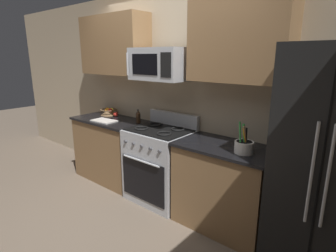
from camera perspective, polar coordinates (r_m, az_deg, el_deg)
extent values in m
plane|color=#6B5B4C|center=(3.25, -9.72, -19.08)|extent=(16.00, 16.00, 0.00)
cube|color=tan|center=(3.48, 2.21, 6.51)|extent=(8.00, 0.10, 2.60)
cube|color=olive|center=(4.09, -11.86, -5.00)|extent=(1.09, 0.56, 0.88)
cube|color=black|center=(3.96, -12.21, 1.22)|extent=(1.13, 0.60, 0.03)
cube|color=#B2B5BA|center=(3.43, -1.75, -8.31)|extent=(0.76, 0.60, 0.91)
cube|color=black|center=(3.26, -5.36, -11.35)|extent=(0.67, 0.01, 0.51)
cylinder|color=#B2B5BA|center=(3.14, -5.80, -7.32)|extent=(0.57, 0.02, 0.02)
cube|color=black|center=(3.28, -1.81, -0.82)|extent=(0.73, 0.54, 0.02)
cube|color=#B2B5BA|center=(3.46, 1.15, 1.41)|extent=(0.76, 0.06, 0.18)
torus|color=black|center=(3.30, -5.64, -0.46)|extent=(0.17, 0.17, 0.02)
torus|color=black|center=(3.06, -0.83, -1.60)|extent=(0.17, 0.17, 0.02)
torus|color=black|center=(3.48, -2.69, 0.37)|extent=(0.17, 0.17, 0.02)
torus|color=black|center=(3.25, 2.07, -0.64)|extent=(0.17, 0.17, 0.02)
cylinder|color=#4C4C51|center=(3.29, -9.01, -3.24)|extent=(0.04, 0.02, 0.04)
cylinder|color=#4C4C51|center=(3.19, -7.38, -3.74)|extent=(0.04, 0.02, 0.04)
cylinder|color=#4C4C51|center=(3.10, -5.65, -4.26)|extent=(0.04, 0.02, 0.04)
cylinder|color=#4C4C51|center=(3.01, -3.80, -4.81)|extent=(0.04, 0.02, 0.04)
cylinder|color=#4C4C51|center=(2.92, -1.84, -5.39)|extent=(0.04, 0.02, 0.04)
cube|color=olive|center=(2.97, 11.61, -12.70)|extent=(0.97, 0.56, 0.88)
cube|color=black|center=(2.80, 12.08, -4.38)|extent=(1.01, 0.60, 0.03)
cube|color=black|center=(2.51, 30.84, -7.27)|extent=(0.78, 0.67, 1.89)
cube|color=black|center=(2.20, 29.33, -10.06)|extent=(0.01, 0.01, 1.79)
cylinder|color=#B2B5BA|center=(2.16, 28.05, -8.92)|extent=(0.02, 0.02, 0.75)
cylinder|color=#B2B5BA|center=(2.15, 30.67, -9.41)|extent=(0.02, 0.02, 0.75)
cube|color=#B2B5BA|center=(3.18, -1.56, 12.95)|extent=(0.69, 0.40, 0.37)
cube|color=black|center=(3.08, -5.01, 12.84)|extent=(0.38, 0.01, 0.23)
cube|color=black|center=(2.87, -0.47, 12.77)|extent=(0.14, 0.01, 0.26)
cylinder|color=#B2B5BA|center=(3.24, -8.58, 12.82)|extent=(0.02, 0.02, 0.26)
cube|color=olive|center=(3.96, -11.30, 16.34)|extent=(1.12, 0.34, 0.79)
cube|color=olive|center=(2.79, 14.88, 16.99)|extent=(1.00, 0.34, 0.79)
cylinder|color=white|center=(2.61, 15.75, -4.34)|extent=(0.18, 0.18, 0.11)
cylinder|color=black|center=(2.61, 15.76, -4.15)|extent=(0.15, 0.15, 0.09)
cylinder|color=olive|center=(2.58, 16.05, -2.54)|extent=(0.04, 0.07, 0.24)
cylinder|color=orange|center=(2.57, 15.94, -2.80)|extent=(0.05, 0.04, 0.22)
cylinder|color=black|center=(2.58, 16.19, -2.73)|extent=(0.02, 0.04, 0.23)
cylinder|color=green|center=(2.56, 15.01, -2.20)|extent=(0.06, 0.05, 0.28)
cylinder|color=green|center=(2.57, 15.81, -2.39)|extent=(0.05, 0.03, 0.26)
cone|color=brown|center=(4.24, -12.41, 2.84)|extent=(0.25, 0.25, 0.08)
torus|color=brown|center=(4.23, -12.44, 3.38)|extent=(0.25, 0.25, 0.02)
sphere|color=red|center=(4.22, -12.05, 3.22)|extent=(0.07, 0.07, 0.07)
sphere|color=orange|center=(4.25, -12.71, 3.31)|extent=(0.08, 0.08, 0.08)
sphere|color=yellow|center=(4.23, -11.92, 3.28)|extent=(0.07, 0.07, 0.07)
sphere|color=red|center=(4.09, -10.99, 2.44)|extent=(0.07, 0.07, 0.07)
cube|color=silver|center=(3.84, -13.37, 1.08)|extent=(0.35, 0.24, 0.02)
cylinder|color=#382314|center=(3.66, -6.31, 1.68)|extent=(0.06, 0.06, 0.13)
cone|color=#382314|center=(3.64, -6.34, 2.97)|extent=(0.05, 0.05, 0.04)
cylinder|color=black|center=(3.64, -6.35, 3.37)|extent=(0.02, 0.02, 0.01)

